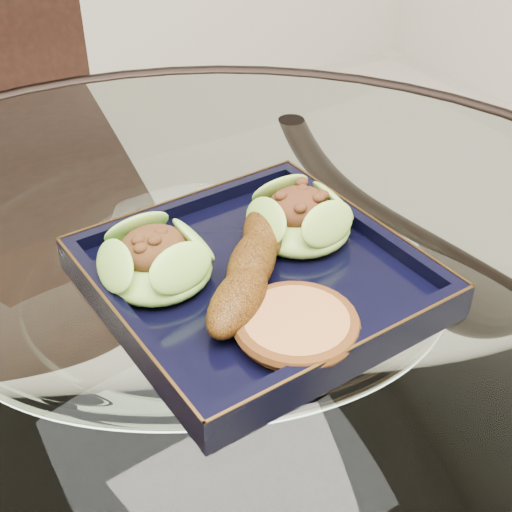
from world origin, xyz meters
TOP-DOWN VIEW (x-y plane):
  - dining_table at (-0.00, -0.00)m, footprint 1.13×1.13m
  - navy_plate at (0.05, -0.01)m, footprint 0.28×0.28m
  - lettuce_wrap_left at (-0.03, 0.02)m, footprint 0.13×0.13m
  - lettuce_wrap_right at (0.12, 0.02)m, footprint 0.13×0.13m
  - roasted_plantain at (0.04, -0.02)m, footprint 0.16×0.17m
  - crumb_patty at (0.03, -0.10)m, footprint 0.09×0.09m

SIDE VIEW (x-z plane):
  - dining_table at x=0.00m, z-range 0.21..0.98m
  - navy_plate at x=0.05m, z-range 0.76..0.78m
  - crumb_patty at x=0.03m, z-range 0.78..0.80m
  - lettuce_wrap_right at x=0.12m, z-range 0.78..0.82m
  - roasted_plantain at x=0.04m, z-range 0.78..0.82m
  - lettuce_wrap_left at x=-0.03m, z-range 0.78..0.82m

